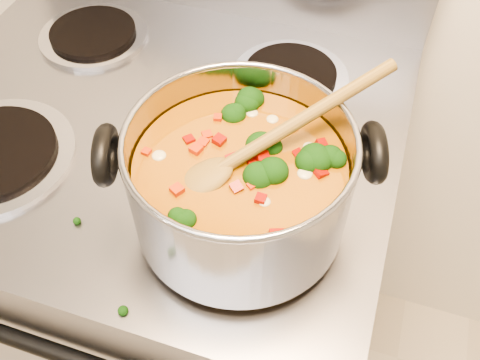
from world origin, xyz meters
name	(u,v)px	position (x,y,z in m)	size (l,w,h in m)	color
electric_range	(179,264)	(0.00, 1.16, 0.47)	(0.76, 0.69, 1.08)	gray
stockpot	(240,183)	(0.19, 1.01, 1.00)	(0.33, 0.26, 0.16)	gray
wooden_spoon	(254,148)	(0.20, 1.02, 1.06)	(0.22, 0.23, 0.09)	brown
cooktop_crumbs	(207,136)	(0.10, 1.14, 0.92)	(0.20, 0.14, 0.01)	black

